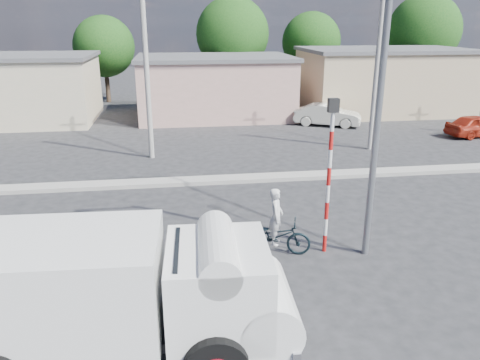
{
  "coord_description": "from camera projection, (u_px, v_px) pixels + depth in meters",
  "views": [
    {
      "loc": [
        -0.9,
        -10.03,
        6.24
      ],
      "look_at": [
        1.17,
        4.3,
        1.3
      ],
      "focal_mm": 35.0,
      "sensor_mm": 36.0,
      "label": 1
    }
  ],
  "objects": [
    {
      "name": "car_cream",
      "position": [
        327.0,
        115.0,
        29.15
      ],
      "size": [
        4.31,
        3.0,
        1.35
      ],
      "primitive_type": "imported",
      "rotation": [
        0.0,
        0.0,
        1.14
      ],
      "color": "beige",
      "rests_on": "ground"
    },
    {
      "name": "truck",
      "position": [
        125.0,
        292.0,
        8.7
      ],
      "size": [
        6.43,
        2.79,
        2.61
      ],
      "rotation": [
        0.0,
        0.0,
        -0.05
      ],
      "color": "black",
      "rests_on": "ground"
    },
    {
      "name": "traffic_pole",
      "position": [
        330.0,
        164.0,
        12.53
      ],
      "size": [
        0.28,
        0.18,
        4.36
      ],
      "color": "red",
      "rests_on": "ground"
    },
    {
      "name": "median",
      "position": [
        199.0,
        181.0,
        19.0
      ],
      "size": [
        40.0,
        0.8,
        0.16
      ],
      "primitive_type": "cube",
      "color": "#99968E",
      "rests_on": "ground"
    },
    {
      "name": "building_row",
      "position": [
        202.0,
        85.0,
        31.6
      ],
      "size": [
        37.8,
        7.3,
        4.44
      ],
      "color": "beige",
      "rests_on": "ground"
    },
    {
      "name": "bicycle",
      "position": [
        275.0,
        236.0,
        13.11
      ],
      "size": [
        2.09,
        1.23,
        1.04
      ],
      "primitive_type": "imported",
      "rotation": [
        0.0,
        0.0,
        1.28
      ],
      "color": "black",
      "rests_on": "ground"
    },
    {
      "name": "cyclist",
      "position": [
        276.0,
        226.0,
        13.02
      ],
      "size": [
        0.54,
        0.68,
        1.63
      ],
      "primitive_type": "imported",
      "rotation": [
        0.0,
        0.0,
        1.28
      ],
      "color": "silver",
      "rests_on": "ground"
    },
    {
      "name": "utility_poles",
      "position": [
        260.0,
        70.0,
        21.9
      ],
      "size": [
        35.4,
        0.24,
        8.0
      ],
      "color": "#99968E",
      "rests_on": "ground"
    },
    {
      "name": "car_red",
      "position": [
        477.0,
        126.0,
        26.42
      ],
      "size": [
        3.85,
        2.05,
        1.25
      ],
      "primitive_type": "imported",
      "rotation": [
        0.0,
        0.0,
        1.74
      ],
      "color": "#A52714",
      "rests_on": "ground"
    },
    {
      "name": "streetlight",
      "position": [
        376.0,
        75.0,
        11.62
      ],
      "size": [
        2.34,
        0.22,
        9.0
      ],
      "color": "slate",
      "rests_on": "ground"
    },
    {
      "name": "tree_row",
      "position": [
        229.0,
        37.0,
        37.08
      ],
      "size": [
        43.62,
        7.43,
        8.42
      ],
      "color": "#38281E",
      "rests_on": "ground"
    },
    {
      "name": "ground_plane",
      "position": [
        218.0,
        288.0,
        11.53
      ],
      "size": [
        120.0,
        120.0,
        0.0
      ],
      "primitive_type": "plane",
      "color": "#272729",
      "rests_on": "ground"
    }
  ]
}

